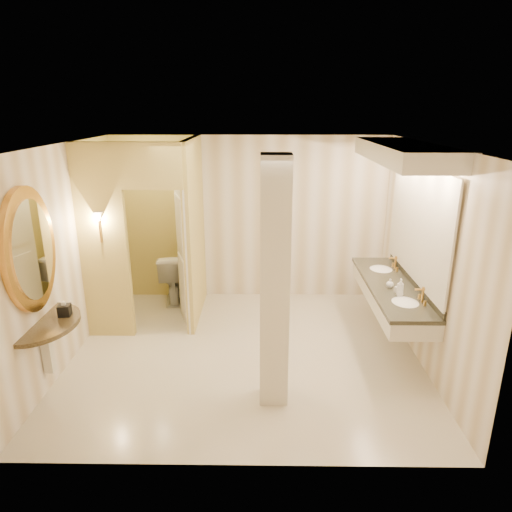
{
  "coord_description": "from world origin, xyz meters",
  "views": [
    {
      "loc": [
        0.22,
        -5.36,
        3.12
      ],
      "look_at": [
        0.14,
        0.2,
        1.29
      ],
      "focal_mm": 32.0,
      "sensor_mm": 36.0,
      "label": 1
    }
  ],
  "objects": [
    {
      "name": "tissue_box",
      "position": [
        -2.01,
        -0.71,
        0.94
      ],
      "size": [
        0.14,
        0.14,
        0.13
      ],
      "primitive_type": "cube",
      "rotation": [
        0.0,
        0.0,
        0.12
      ],
      "color": "black",
      "rests_on": "console_shelf"
    },
    {
      "name": "ceiling",
      "position": [
        0.0,
        0.0,
        2.7
      ],
      "size": [
        4.5,
        4.5,
        0.0
      ],
      "primitive_type": "plane",
      "rotation": [
        3.14,
        0.0,
        0.0
      ],
      "color": "silver",
      "rests_on": "wall_back"
    },
    {
      "name": "toilet_closet",
      "position": [
        -1.12,
        0.97,
        1.39
      ],
      "size": [
        1.5,
        1.55,
        2.7
      ],
      "color": "#EFDF7D",
      "rests_on": "floor"
    },
    {
      "name": "wall_right",
      "position": [
        2.25,
        0.0,
        1.35
      ],
      "size": [
        0.02,
        4.0,
        2.7
      ],
      "primitive_type": "cube",
      "color": "silver",
      "rests_on": "floor"
    },
    {
      "name": "pillar",
      "position": [
        0.35,
        -0.97,
        1.35
      ],
      "size": [
        0.3,
        0.3,
        2.7
      ],
      "primitive_type": "cube",
      "color": "silver",
      "rests_on": "floor"
    },
    {
      "name": "floor",
      "position": [
        0.0,
        0.0,
        0.0
      ],
      "size": [
        4.5,
        4.5,
        0.0
      ],
      "primitive_type": "plane",
      "color": "beige",
      "rests_on": "ground"
    },
    {
      "name": "soap_bottle_b",
      "position": [
        1.88,
        0.18,
        0.94
      ],
      "size": [
        0.13,
        0.13,
        0.12
      ],
      "primitive_type": "imported",
      "rotation": [
        0.0,
        0.0,
        0.44
      ],
      "color": "silver",
      "rests_on": "vanity"
    },
    {
      "name": "toilet",
      "position": [
        -1.27,
        1.75,
        0.42
      ],
      "size": [
        0.58,
        0.88,
        0.84
      ],
      "primitive_type": "imported",
      "rotation": [
        0.0,
        0.0,
        3.29
      ],
      "color": "white",
      "rests_on": "floor"
    },
    {
      "name": "wall_back",
      "position": [
        0.0,
        2.0,
        1.35
      ],
      "size": [
        4.5,
        0.02,
        2.7
      ],
      "primitive_type": "cube",
      "color": "silver",
      "rests_on": "floor"
    },
    {
      "name": "wall_front",
      "position": [
        0.0,
        -2.0,
        1.35
      ],
      "size": [
        4.5,
        0.02,
        2.7
      ],
      "primitive_type": "cube",
      "color": "silver",
      "rests_on": "floor"
    },
    {
      "name": "soap_bottle_c",
      "position": [
        1.94,
        -0.09,
        0.99
      ],
      "size": [
        0.09,
        0.09,
        0.23
      ],
      "primitive_type": "imported",
      "rotation": [
        0.0,
        0.0,
        -0.05
      ],
      "color": "#C6B28C",
      "rests_on": "vanity"
    },
    {
      "name": "soap_bottle_a",
      "position": [
        1.93,
        0.01,
        0.93
      ],
      "size": [
        0.07,
        0.07,
        0.12
      ],
      "primitive_type": "imported",
      "rotation": [
        0.0,
        0.0,
        0.28
      ],
      "color": "beige",
      "rests_on": "vanity"
    },
    {
      "name": "console_shelf",
      "position": [
        -2.21,
        -0.87,
        1.35
      ],
      "size": [
        1.03,
        1.03,
        1.97
      ],
      "color": "black",
      "rests_on": "floor"
    },
    {
      "name": "vanity",
      "position": [
        1.98,
        0.31,
        1.63
      ],
      "size": [
        0.75,
        2.38,
        2.09
      ],
      "color": "silver",
      "rests_on": "floor"
    },
    {
      "name": "wall_left",
      "position": [
        -2.25,
        0.0,
        1.35
      ],
      "size": [
        0.02,
        4.0,
        2.7
      ],
      "primitive_type": "cube",
      "color": "silver",
      "rests_on": "floor"
    },
    {
      "name": "wall_sconce",
      "position": [
        -1.93,
        0.43,
        1.73
      ],
      "size": [
        0.14,
        0.14,
        0.42
      ],
      "color": "#C08F3D",
      "rests_on": "toilet_closet"
    }
  ]
}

